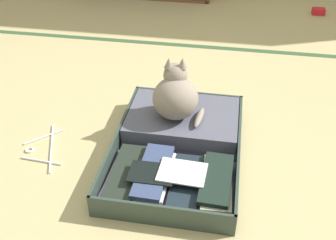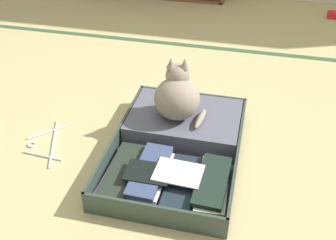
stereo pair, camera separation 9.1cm
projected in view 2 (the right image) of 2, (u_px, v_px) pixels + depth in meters
The scene contains 6 objects.
ground_plane at pixel (148, 168), 1.85m from camera, with size 10.00×10.00×0.00m, color tan.
tatami_border at pixel (197, 46), 2.86m from camera, with size 4.80×0.05×0.00m.
open_suitcase at pixel (179, 143), 1.92m from camera, with size 0.57×0.83×0.11m.
black_cat at pixel (177, 96), 1.94m from camera, with size 0.27×0.25×0.29m.
clothes_hanger at pixel (46, 143), 1.98m from camera, with size 0.24×0.35×0.01m.
small_red_pouch at pixel (334, 15), 3.27m from camera, with size 0.10×0.07×0.05m.
Camera 2 is at (0.40, -1.31, 1.26)m, focal length 43.82 mm.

